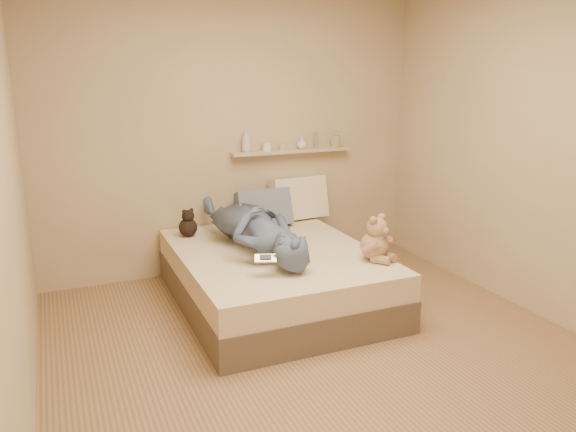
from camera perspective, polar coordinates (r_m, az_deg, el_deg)
name	(u,v)px	position (r m, az deg, el deg)	size (l,w,h in m)	color
room	(329,162)	(3.49, 4.23, 5.47)	(3.80, 3.80, 3.80)	olive
bed	(274,276)	(4.59, -1.38, -6.16)	(1.50, 1.90, 0.45)	brown
game_console	(266,258)	(3.90, -2.29, -4.33)	(0.17, 0.11, 0.05)	#B5B7BC
teddy_bear	(376,241)	(4.29, 8.95, -2.57)	(0.28, 0.29, 0.36)	tan
dark_plush	(188,225)	(4.92, -10.12, -0.86)	(0.16, 0.16, 0.25)	black
pillow_cream	(299,198)	(5.42, 1.11, 1.81)	(0.55, 0.16, 0.40)	beige
pillow_grey	(264,209)	(5.15, -2.45, 0.76)	(0.50, 0.14, 0.34)	slate
person	(254,226)	(4.52, -3.48, -1.05)	(0.56, 1.54, 0.37)	#424C68
wall_shelf	(292,151)	(5.40, 0.40, 6.61)	(1.20, 0.12, 0.03)	tan
shelf_bottles	(287,142)	(5.36, -0.13, 7.54)	(1.04, 0.12, 0.21)	silver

